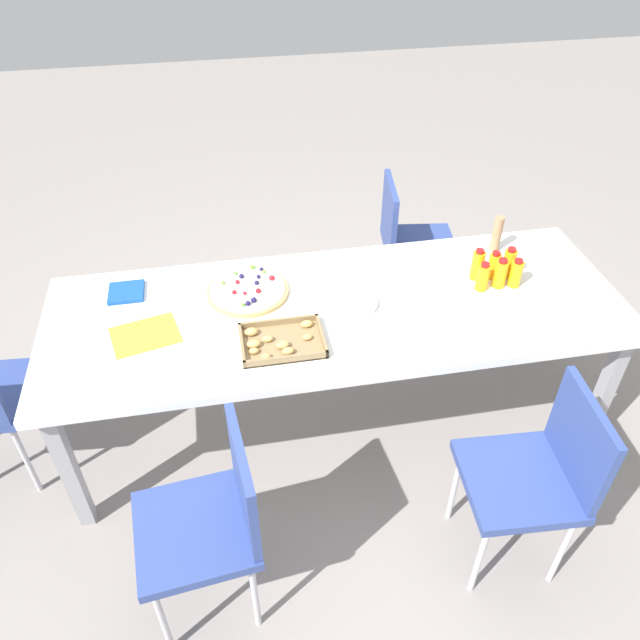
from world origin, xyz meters
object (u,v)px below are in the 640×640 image
(fruit_pizza, at_px, (248,291))
(cardboard_tube, at_px, (497,234))
(chair_far_right, at_px, (213,516))
(juice_bottle_3, at_px, (516,273))
(chair_near_left, at_px, (408,238))
(snack_tray, at_px, (280,341))
(juice_bottle_4, at_px, (500,274))
(plate_stack, at_px, (354,302))
(juice_bottle_0, at_px, (509,263))
(chair_far_left, at_px, (539,470))
(party_table, at_px, (337,317))
(juice_bottle_2, at_px, (478,265))
(juice_bottle_1, at_px, (494,265))
(juice_bottle_5, at_px, (483,277))
(napkin_stack, at_px, (126,292))
(paper_folder, at_px, (145,335))

(fruit_pizza, bearing_deg, cardboard_tube, -173.73)
(chair_far_right, relative_size, juice_bottle_3, 6.07)
(chair_near_left, distance_m, snack_tray, 1.34)
(chair_far_right, xyz_separation_m, juice_bottle_4, (-1.32, -0.79, 0.29))
(snack_tray, bearing_deg, juice_bottle_3, -169.30)
(juice_bottle_4, distance_m, fruit_pizza, 1.11)
(plate_stack, bearing_deg, chair_far_right, 49.70)
(chair_near_left, distance_m, juice_bottle_0, 0.82)
(fruit_pizza, distance_m, cardboard_tube, 1.20)
(fruit_pizza, bearing_deg, chair_far_left, 134.69)
(cardboard_tube, bearing_deg, party_table, 19.74)
(party_table, height_order, chair_near_left, chair_near_left)
(juice_bottle_0, height_order, juice_bottle_2, juice_bottle_2)
(juice_bottle_1, height_order, juice_bottle_2, juice_bottle_2)
(juice_bottle_0, bearing_deg, chair_far_left, 76.54)
(juice_bottle_5, bearing_deg, cardboard_tube, -122.36)
(juice_bottle_4, bearing_deg, napkin_stack, -8.35)
(chair_far_right, height_order, paper_folder, chair_far_right)
(juice_bottle_5, xyz_separation_m, plate_stack, (0.57, 0.01, -0.05))
(chair_far_right, distance_m, juice_bottle_5, 1.49)
(chair_far_right, distance_m, plate_stack, 1.05)
(chair_far_right, bearing_deg, cardboard_tube, -58.78)
(chair_far_left, bearing_deg, juice_bottle_4, -6.13)
(juice_bottle_4, distance_m, paper_folder, 1.53)
(juice_bottle_5, height_order, cardboard_tube, cardboard_tube)
(plate_stack, bearing_deg, fruit_pizza, -20.19)
(party_table, height_order, juice_bottle_1, juice_bottle_1)
(party_table, height_order, juice_bottle_3, juice_bottle_3)
(snack_tray, xyz_separation_m, cardboard_tube, (-1.10, -0.49, 0.08))
(chair_far_right, bearing_deg, fruit_pizza, -19.20)
(chair_far_left, xyz_separation_m, cardboard_tube, (-0.24, -1.09, 0.31))
(juice_bottle_1, distance_m, juice_bottle_5, 0.12)
(juice_bottle_5, bearing_deg, chair_far_left, 85.83)
(chair_far_right, bearing_deg, juice_bottle_5, -63.43)
(cardboard_tube, xyz_separation_m, paper_folder, (1.63, 0.34, -0.09))
(juice_bottle_0, xyz_separation_m, plate_stack, (0.72, 0.08, -0.06))
(chair_near_left, relative_size, snack_tray, 2.52)
(fruit_pizza, height_order, snack_tray, fruit_pizza)
(chair_near_left, distance_m, juice_bottle_4, 0.86)
(juice_bottle_1, bearing_deg, juice_bottle_3, 130.61)
(chair_near_left, xyz_separation_m, chair_far_right, (1.17, 1.59, 0.00))
(party_table, relative_size, juice_bottle_5, 18.13)
(fruit_pizza, bearing_deg, chair_near_left, -145.37)
(plate_stack, bearing_deg, juice_bottle_2, -171.14)
(juice_bottle_3, bearing_deg, juice_bottle_5, -0.39)
(chair_near_left, bearing_deg, juice_bottle_5, 12.67)
(chair_near_left, distance_m, plate_stack, 0.99)
(juice_bottle_4, relative_size, napkin_stack, 0.94)
(juice_bottle_0, height_order, cardboard_tube, cardboard_tube)
(juice_bottle_2, xyz_separation_m, cardboard_tube, (-0.17, -0.20, 0.02))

